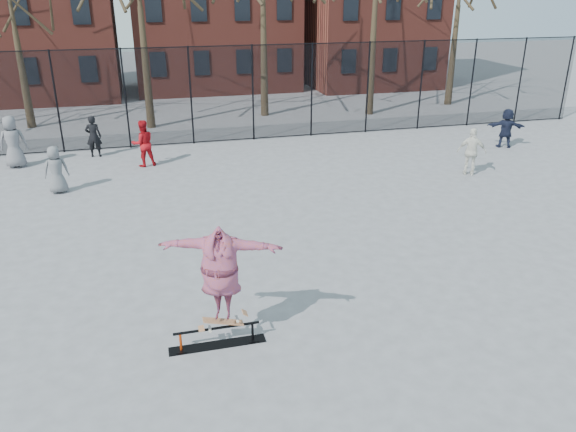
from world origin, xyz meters
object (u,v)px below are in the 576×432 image
object	(u,v)px
skater	(221,279)
bystander_red	(143,143)
skate_rail	(217,338)
skateboard	(223,324)
bystander_black	(94,136)
bystander_white	(472,152)
bystander_grey	(13,142)
bystander_navy	(506,128)
bystander_extra	(56,170)

from	to	relation	value
skater	bystander_red	world-z (taller)	skater
skate_rail	bystander_red	bearing A→B (deg)	94.91
skate_rail	skater	xyz separation A→B (m)	(0.13, 0.00, 1.24)
skateboard	bystander_black	distance (m)	13.96
skate_rail	bystander_black	distance (m)	13.95
skateboard	bystander_black	world-z (taller)	bystander_black
skateboard	bystander_white	size ratio (longest dim) A/B	0.49
bystander_grey	bystander_black	xyz separation A→B (m)	(2.75, 0.69, -0.15)
skate_rail	bystander_navy	xyz separation A→B (m)	(13.47, 10.80, 0.65)
skate_rail	bystander_grey	size ratio (longest dim) A/B	0.95
bystander_red	bystander_extra	size ratio (longest dim) A/B	1.11
skater	bystander_red	size ratio (longest dim) A/B	1.29
bystander_grey	bystander_red	size ratio (longest dim) A/B	1.12
bystander_red	skater	bearing A→B (deg)	82.51
bystander_black	bystander_white	distance (m)	14.17
bystander_grey	bystander_navy	bearing A→B (deg)	169.44
bystander_black	skateboard	bearing A→B (deg)	107.31
skate_rail	skater	bearing A→B (deg)	0.00
bystander_red	bystander_white	xyz separation A→B (m)	(11.12, -3.99, -0.02)
skateboard	bystander_grey	distance (m)	14.16
bystander_navy	bystander_red	bearing A→B (deg)	21.65
skater	bystander_red	distance (m)	11.97
bystander_white	skateboard	bearing A→B (deg)	67.28
skateboard	bystander_grey	xyz separation A→B (m)	(-5.73, 12.94, 0.51)
skate_rail	bystander_white	xyz separation A→B (m)	(10.10, 7.90, 0.68)
skate_rail	bystander_extra	bearing A→B (deg)	111.50
bystander_grey	bystander_white	world-z (taller)	bystander_grey
bystander_extra	bystander_grey	bearing A→B (deg)	-70.25
bystander_black	bystander_red	world-z (taller)	bystander_red
skater	bystander_extra	size ratio (longest dim) A/B	1.43
bystander_white	bystander_navy	distance (m)	4.44
skateboard	bystander_navy	distance (m)	17.16
bystander_red	bystander_extra	bearing A→B (deg)	26.41
bystander_white	bystander_navy	bearing A→B (deg)	-110.46
bystander_red	bystander_white	distance (m)	11.82
bystander_black	bystander_extra	world-z (taller)	bystander_black
skateboard	bystander_extra	xyz separation A→B (m)	(-3.92, 9.62, 0.33)
skater	bystander_extra	world-z (taller)	skater
bystander_white	skate_rail	bearing A→B (deg)	66.93
skate_rail	bystander_white	size ratio (longest dim) A/B	1.08
bystander_black	bystander_white	world-z (taller)	bystander_white
skate_rail	bystander_red	xyz separation A→B (m)	(-1.02, 11.90, 0.70)
skateboard	bystander_extra	size ratio (longest dim) A/B	0.53
bystander_navy	skateboard	bearing A→B (deg)	64.98
skateboard	skater	size ratio (longest dim) A/B	0.37
bystander_grey	skateboard	bearing A→B (deg)	109.76
bystander_black	bystander_white	bearing A→B (deg)	161.09
skateboard	skate_rail	bearing A→B (deg)	-180.00
skater	bystander_grey	world-z (taller)	skater
bystander_grey	skate_rail	bearing A→B (deg)	109.29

